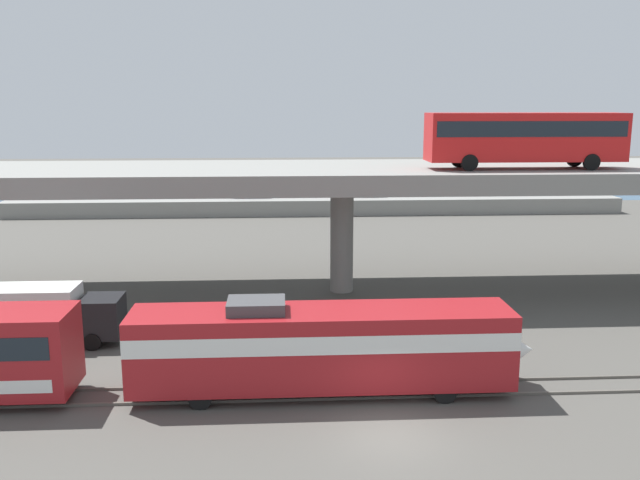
{
  "coord_description": "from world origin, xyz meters",
  "views": [
    {
      "loc": [
        -3.94,
        -23.23,
        12.22
      ],
      "look_at": [
        -1.71,
        14.96,
        4.45
      ],
      "focal_mm": 38.2,
      "sensor_mm": 36.0,
      "label": 1
    }
  ],
  "objects_px": {
    "transit_bus_on_overpass": "(525,135)",
    "parked_car_2": "(481,187)",
    "service_truck_west": "(50,313)",
    "parked_car_1": "(362,190)",
    "train_locomotive": "(341,344)",
    "parked_car_4": "(361,185)",
    "parked_car_0": "(250,190)",
    "parked_car_3": "(476,184)"
  },
  "relations": [
    {
      "from": "transit_bus_on_overpass",
      "to": "parked_car_4",
      "type": "bearing_deg",
      "value": 97.62
    },
    {
      "from": "transit_bus_on_overpass",
      "to": "parked_car_3",
      "type": "xyz_separation_m",
      "value": [
        8.65,
        39.48,
        -7.75
      ]
    },
    {
      "from": "service_truck_west",
      "to": "parked_car_3",
      "type": "relative_size",
      "value": 1.69
    },
    {
      "from": "parked_car_0",
      "to": "transit_bus_on_overpass",
      "type": "bearing_deg",
      "value": 117.65
    },
    {
      "from": "transit_bus_on_overpass",
      "to": "parked_car_1",
      "type": "bearing_deg",
      "value": 99.29
    },
    {
      "from": "train_locomotive",
      "to": "service_truck_west",
      "type": "xyz_separation_m",
      "value": [
        -14.31,
        6.82,
        -0.55
      ]
    },
    {
      "from": "parked_car_0",
      "to": "service_truck_west",
      "type": "bearing_deg",
      "value": 78.69
    },
    {
      "from": "parked_car_0",
      "to": "parked_car_4",
      "type": "distance_m",
      "value": 13.87
    },
    {
      "from": "train_locomotive",
      "to": "service_truck_west",
      "type": "relative_size",
      "value": 2.52
    },
    {
      "from": "transit_bus_on_overpass",
      "to": "parked_car_3",
      "type": "relative_size",
      "value": 2.98
    },
    {
      "from": "parked_car_2",
      "to": "parked_car_1",
      "type": "bearing_deg",
      "value": -174.32
    },
    {
      "from": "parked_car_2",
      "to": "parked_car_3",
      "type": "bearing_deg",
      "value": 83.77
    },
    {
      "from": "parked_car_4",
      "to": "parked_car_2",
      "type": "bearing_deg",
      "value": 166.36
    },
    {
      "from": "train_locomotive",
      "to": "parked_car_4",
      "type": "xyz_separation_m",
      "value": [
        7.18,
        53.65,
        0.3
      ]
    },
    {
      "from": "parked_car_3",
      "to": "parked_car_1",
      "type": "bearing_deg",
      "value": 17.12
    },
    {
      "from": "train_locomotive",
      "to": "parked_car_1",
      "type": "xyz_separation_m",
      "value": [
        6.76,
        48.94,
        0.3
      ]
    },
    {
      "from": "transit_bus_on_overpass",
      "to": "parked_car_2",
      "type": "relative_size",
      "value": 2.58
    },
    {
      "from": "train_locomotive",
      "to": "parked_car_3",
      "type": "bearing_deg",
      "value": 68.39
    },
    {
      "from": "parked_car_1",
      "to": "parked_car_4",
      "type": "height_order",
      "value": "same"
    },
    {
      "from": "transit_bus_on_overpass",
      "to": "train_locomotive",
      "type": "bearing_deg",
      "value": -131.96
    },
    {
      "from": "service_truck_west",
      "to": "parked_car_4",
      "type": "distance_m",
      "value": 51.53
    },
    {
      "from": "train_locomotive",
      "to": "parked_car_4",
      "type": "bearing_deg",
      "value": 82.38
    },
    {
      "from": "transit_bus_on_overpass",
      "to": "parked_car_1",
      "type": "height_order",
      "value": "transit_bus_on_overpass"
    },
    {
      "from": "parked_car_1",
      "to": "parked_car_2",
      "type": "relative_size",
      "value": 1.0
    },
    {
      "from": "transit_bus_on_overpass",
      "to": "parked_car_4",
      "type": "distance_m",
      "value": 40.85
    },
    {
      "from": "train_locomotive",
      "to": "transit_bus_on_overpass",
      "type": "distance_m",
      "value": 20.35
    },
    {
      "from": "parked_car_0",
      "to": "parked_car_3",
      "type": "bearing_deg",
      "value": -170.75
    },
    {
      "from": "parked_car_1",
      "to": "parked_car_2",
      "type": "height_order",
      "value": "same"
    },
    {
      "from": "parked_car_1",
      "to": "train_locomotive",
      "type": "bearing_deg",
      "value": 82.13
    },
    {
      "from": "parked_car_0",
      "to": "parked_car_3",
      "type": "relative_size",
      "value": 1.0
    },
    {
      "from": "parked_car_3",
      "to": "parked_car_4",
      "type": "height_order",
      "value": "same"
    },
    {
      "from": "service_truck_west",
      "to": "parked_car_3",
      "type": "xyz_separation_m",
      "value": [
        35.46,
        46.55,
        0.86
      ]
    },
    {
      "from": "train_locomotive",
      "to": "service_truck_west",
      "type": "bearing_deg",
      "value": 154.52
    },
    {
      "from": "parked_car_0",
      "to": "parked_car_2",
      "type": "relative_size",
      "value": 0.87
    },
    {
      "from": "parked_car_3",
      "to": "parked_car_4",
      "type": "distance_m",
      "value": 13.97
    },
    {
      "from": "transit_bus_on_overpass",
      "to": "parked_car_2",
      "type": "distance_m",
      "value": 38.18
    },
    {
      "from": "train_locomotive",
      "to": "parked_car_4",
      "type": "relative_size",
      "value": 4.1
    },
    {
      "from": "parked_car_1",
      "to": "parked_car_4",
      "type": "relative_size",
      "value": 1.11
    },
    {
      "from": "transit_bus_on_overpass",
      "to": "parked_car_4",
      "type": "relative_size",
      "value": 2.87
    },
    {
      "from": "parked_car_1",
      "to": "transit_bus_on_overpass",
      "type": "bearing_deg",
      "value": 99.29
    },
    {
      "from": "service_truck_west",
      "to": "parked_car_1",
      "type": "relative_size",
      "value": 1.46
    },
    {
      "from": "service_truck_west",
      "to": "parked_car_4",
      "type": "height_order",
      "value": "parked_car_4"
    }
  ]
}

